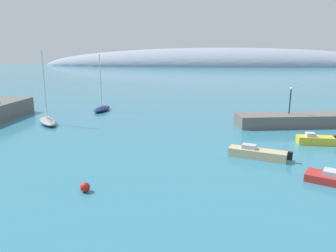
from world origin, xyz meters
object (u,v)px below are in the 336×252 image
motorboat_yellow_foreground (315,140)px  harbor_lamp_post (290,97)px  mooring_buoy_red (85,187)px  sailboat_grey_near_shore (48,120)px  sailboat_navy_mid_mooring (102,108)px  motorboat_sand_alongside_breakwater (257,153)px

motorboat_yellow_foreground → harbor_lamp_post: bearing=-84.6°
mooring_buoy_red → harbor_lamp_post: (21.25, 23.04, 3.64)m
sailboat_grey_near_shore → sailboat_navy_mid_mooring: size_ratio=1.05×
sailboat_navy_mid_mooring → motorboat_sand_alongside_breakwater: size_ratio=1.68×
motorboat_yellow_foreground → sailboat_navy_mid_mooring: bearing=-27.7°
motorboat_yellow_foreground → mooring_buoy_red: (-21.51, -13.92, -0.11)m
sailboat_grey_near_shore → sailboat_navy_mid_mooring: 11.70m
motorboat_yellow_foreground → mooring_buoy_red: motorboat_yellow_foreground is taller
sailboat_navy_mid_mooring → mooring_buoy_red: 32.95m
sailboat_grey_near_shore → harbor_lamp_post: 34.26m
mooring_buoy_red → harbor_lamp_post: 31.56m
mooring_buoy_red → harbor_lamp_post: size_ratio=0.19×
motorboat_yellow_foreground → motorboat_sand_alongside_breakwater: 9.21m
sailboat_grey_near_shore → mooring_buoy_red: size_ratio=14.28×
sailboat_grey_near_shore → motorboat_sand_alongside_breakwater: sailboat_grey_near_shore is taller
sailboat_grey_near_shore → harbor_lamp_post: (34.04, 1.72, 3.47)m
sailboat_grey_near_shore → mooring_buoy_red: bearing=175.6°
sailboat_grey_near_shore → harbor_lamp_post: size_ratio=2.75×
sailboat_navy_mid_mooring → harbor_lamp_post: size_ratio=2.63×
sailboat_navy_mid_mooring → motorboat_sand_alongside_breakwater: sailboat_navy_mid_mooring is taller
sailboat_grey_near_shore → mooring_buoy_red: (12.79, -21.32, -0.17)m
motorboat_yellow_foreground → motorboat_sand_alongside_breakwater: size_ratio=0.75×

